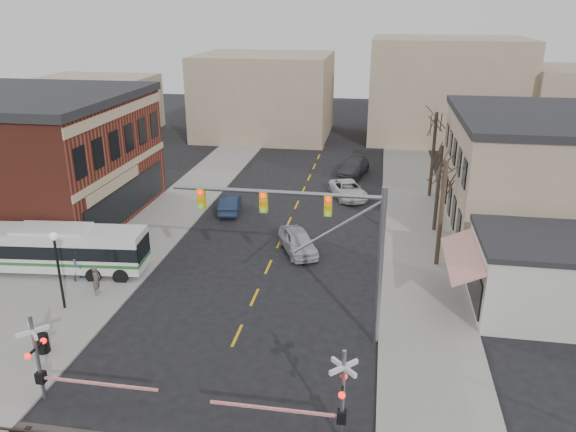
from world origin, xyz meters
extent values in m
plane|color=black|center=(0.00, 0.00, 0.00)|extent=(160.00, 160.00, 0.00)
cube|color=gray|center=(-9.50, 20.00, 0.06)|extent=(5.00, 60.00, 0.12)
cube|color=gray|center=(9.50, 20.00, 0.06)|extent=(5.00, 60.00, 0.12)
cube|color=tan|center=(-11.95, 16.00, 4.30)|extent=(0.10, 15.00, 0.50)
cube|color=tan|center=(-11.95, 16.00, 8.40)|extent=(0.10, 15.00, 0.70)
cube|color=black|center=(-11.95, 16.00, 1.80)|extent=(0.08, 13.00, 2.60)
cube|color=beige|center=(16.00, 7.00, 2.00)|extent=(8.00, 6.00, 4.00)
cube|color=#262628|center=(16.00, 7.00, 4.15)|extent=(8.20, 6.20, 0.30)
cube|color=red|center=(11.20, 7.00, 3.00)|extent=(1.68, 6.00, 0.87)
cylinder|color=#382B21|center=(10.50, 12.00, 3.50)|extent=(0.28, 0.28, 6.75)
cylinder|color=#382B21|center=(10.80, 18.00, 3.27)|extent=(0.28, 0.28, 6.30)
cylinder|color=#382B21|center=(11.00, 26.00, 3.72)|extent=(0.28, 0.28, 7.20)
cube|color=silver|center=(-12.72, 7.13, 1.65)|extent=(11.23, 3.43, 2.41)
cube|color=black|center=(-12.72, 7.13, 1.80)|extent=(11.27, 3.47, 0.83)
cube|color=#216528|center=(-12.72, 7.13, 1.06)|extent=(11.27, 3.47, 0.18)
cylinder|color=black|center=(-12.72, 7.13, 0.46)|extent=(1.14, 2.47, 0.92)
cylinder|color=gray|center=(6.85, 2.56, 4.00)|extent=(0.28, 0.28, 8.00)
cylinder|color=gray|center=(1.95, 2.56, 7.50)|extent=(9.81, 0.20, 0.20)
cube|color=gold|center=(4.35, 2.56, 7.00)|extent=(0.35, 0.30, 1.00)
cube|color=gold|center=(1.35, 2.56, 7.00)|extent=(0.35, 0.30, 1.00)
cube|color=gold|center=(-1.65, 2.56, 7.00)|extent=(0.35, 0.30, 1.00)
cylinder|color=gray|center=(-6.78, -4.03, 2.00)|extent=(0.16, 0.16, 4.00)
cube|color=silver|center=(-6.78, -4.03, 3.30)|extent=(1.00, 1.00, 0.18)
cube|color=silver|center=(-6.78, -4.03, 3.30)|extent=(1.00, 1.00, 0.18)
sphere|color=#FF0C0C|center=(-6.78, -4.58, 2.50)|extent=(0.26, 0.26, 0.26)
sphere|color=#FF0C0C|center=(-6.78, -3.48, 2.50)|extent=(0.26, 0.26, 0.26)
cube|color=black|center=(-6.78, -4.03, 1.10)|extent=(0.35, 0.35, 0.50)
cube|color=#FF0C0C|center=(-4.18, -4.03, 1.10)|extent=(5.00, 0.10, 0.10)
cylinder|color=gray|center=(5.69, -4.36, 2.00)|extent=(0.16, 0.16, 4.00)
cube|color=silver|center=(5.69, -4.36, 3.30)|extent=(1.00, 1.00, 0.18)
cube|color=silver|center=(5.69, -4.36, 3.30)|extent=(1.00, 1.00, 0.18)
sphere|color=#FF0C0C|center=(5.69, -4.91, 2.50)|extent=(0.26, 0.26, 0.26)
sphere|color=#FF0C0C|center=(5.69, -3.81, 2.50)|extent=(0.26, 0.26, 0.26)
cube|color=black|center=(5.69, -4.36, 1.10)|extent=(0.35, 0.35, 0.50)
cube|color=#FF0C0C|center=(3.09, -4.36, 1.10)|extent=(5.00, 0.10, 0.10)
cylinder|color=black|center=(-9.90, 2.98, 2.15)|extent=(0.14, 0.14, 4.05)
sphere|color=silver|center=(-9.90, 2.98, 4.32)|extent=(0.44, 0.44, 0.44)
cylinder|color=black|center=(-8.66, -1.02, 0.57)|extent=(0.60, 0.60, 0.91)
imported|color=#B2B1B7|center=(1.51, 12.57, 0.78)|extent=(3.58, 4.92, 1.56)
imported|color=#18243C|center=(-5.00, 19.39, 0.70)|extent=(2.13, 4.40, 1.39)
imported|color=silver|center=(4.06, 24.59, 0.70)|extent=(3.99, 5.56, 1.41)
imported|color=#38383C|center=(4.15, 31.67, 0.76)|extent=(3.26, 5.60, 1.53)
imported|color=#564C44|center=(-8.85, 4.74, 0.98)|extent=(0.45, 0.65, 1.72)
imported|color=#374260|center=(-10.73, 6.30, 1.07)|extent=(1.09, 1.16, 1.91)
camera|label=1|loc=(6.50, -21.46, 15.52)|focal=35.00mm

